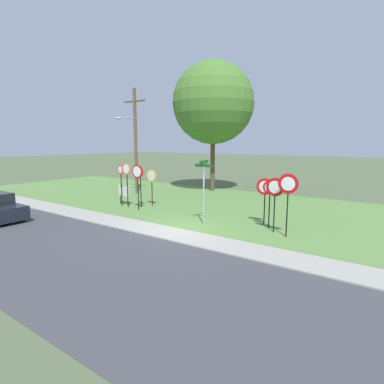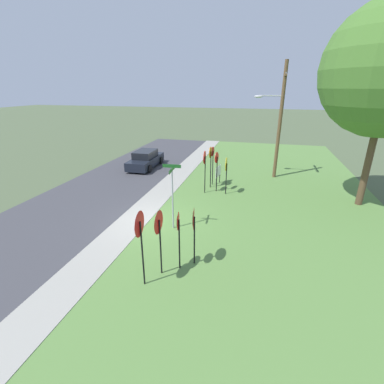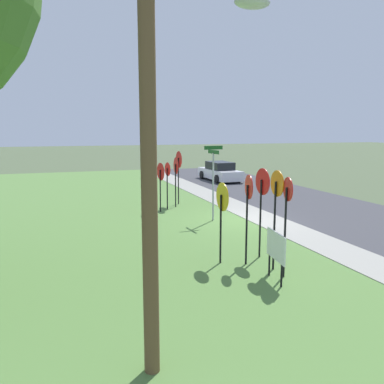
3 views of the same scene
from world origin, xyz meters
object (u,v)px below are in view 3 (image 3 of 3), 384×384
object	(u,v)px
stop_sign_near_left	(276,198)
yield_sign_far_right	(179,164)
yield_sign_near_right	(176,170)
stop_sign_far_left	(222,205)
stop_sign_far_right	(287,207)
stop_sign_near_right	(262,193)
street_name_post	(213,177)
notice_board	(276,249)
yield_sign_near_left	(168,175)
utility_pole	(157,92)
stop_sign_far_center	(248,200)
yield_sign_far_left	(161,176)
parked_sedan_distant	(220,172)

from	to	relation	value
stop_sign_near_left	yield_sign_far_right	world-z (taller)	stop_sign_near_left
stop_sign_near_left	yield_sign_near_right	xyz separation A→B (m)	(9.21, 0.00, -0.14)
stop_sign_far_left	stop_sign_far_right	distance (m)	1.88
stop_sign_near_left	stop_sign_near_right	distance (m)	1.06
yield_sign_far_right	street_name_post	bearing A→B (deg)	179.16
stop_sign_near_left	notice_board	size ratio (longest dim) A/B	2.15
yield_sign_near_left	utility_pole	distance (m)	12.94
stop_sign_near_right	yield_sign_far_right	bearing A→B (deg)	-2.40
stop_sign_far_left	stop_sign_far_right	bearing A→B (deg)	-144.45
stop_sign_far_center	yield_sign_near_left	xyz separation A→B (m)	(8.15, 0.04, -0.19)
stop_sign_far_right	notice_board	bearing A→B (deg)	126.60
stop_sign_near_right	stop_sign_far_right	world-z (taller)	stop_sign_near_right
yield_sign_near_left	yield_sign_far_left	size ratio (longest dim) A/B	0.99
stop_sign_near_right	utility_pole	world-z (taller)	utility_pole
yield_sign_far_left	stop_sign_far_right	bearing A→B (deg)	175.58
yield_sign_far_right	notice_board	size ratio (longest dim) A/B	2.13
yield_sign_near_left	yield_sign_far_left	bearing A→B (deg)	123.85
stop_sign_far_left	notice_board	world-z (taller)	stop_sign_far_left
parked_sedan_distant	stop_sign_far_center	bearing A→B (deg)	157.26
stop_sign_far_left	stop_sign_far_center	size ratio (longest dim) A/B	0.91
stop_sign_near_left	parked_sedan_distant	size ratio (longest dim) A/B	0.59
stop_sign_far_left	yield_sign_near_right	world-z (taller)	yield_sign_near_right
stop_sign_near_right	utility_pole	distance (m)	6.55
parked_sedan_distant	yield_sign_far_right	bearing A→B (deg)	143.08
stop_sign_far_right	yield_sign_far_left	bearing A→B (deg)	17.25
yield_sign_near_left	utility_pole	size ratio (longest dim) A/B	0.28
stop_sign_far_left	stop_sign_far_right	world-z (taller)	stop_sign_far_right
stop_sign_near_left	street_name_post	bearing A→B (deg)	-3.15
stop_sign_near_left	yield_sign_far_right	size ratio (longest dim) A/B	1.01
stop_sign_far_right	yield_sign_far_right	bearing A→B (deg)	9.08
yield_sign_far_right	stop_sign_near_right	bearing A→B (deg)	174.33
stop_sign_far_left	parked_sedan_distant	bearing A→B (deg)	-23.31
stop_sign_near_right	yield_sign_near_right	xyz separation A→B (m)	(8.16, 0.16, -0.13)
stop_sign_far_center	parked_sedan_distant	xyz separation A→B (m)	(17.49, -6.52, -1.21)
stop_sign_near_left	parked_sedan_distant	bearing A→B (deg)	-15.80
stop_sign_near_right	street_name_post	distance (m)	4.90
utility_pole	parked_sedan_distant	size ratio (longest dim) A/B	1.73
stop_sign_near_left	notice_board	bearing A→B (deg)	153.72
yield_sign_near_left	street_name_post	world-z (taller)	street_name_post
street_name_post	stop_sign_far_right	bearing A→B (deg)	169.94
stop_sign_far_right	yield_sign_far_right	xyz separation A→B (m)	(10.47, -0.38, 0.19)
stop_sign_far_left	parked_sedan_distant	size ratio (longest dim) A/B	0.51
yield_sign_far_right	notice_board	distance (m)	10.75
stop_sign_far_center	stop_sign_far_right	world-z (taller)	stop_sign_far_right
stop_sign_near_right	yield_sign_near_left	bearing A→B (deg)	4.04
stop_sign_far_left	yield_sign_far_left	distance (m)	7.41
notice_board	yield_sign_far_right	bearing A→B (deg)	3.73
notice_board	yield_sign_far_left	bearing A→B (deg)	11.41
stop_sign_near_right	yield_sign_far_left	distance (m)	7.39
utility_pole	stop_sign_near_left	bearing A→B (deg)	-49.73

